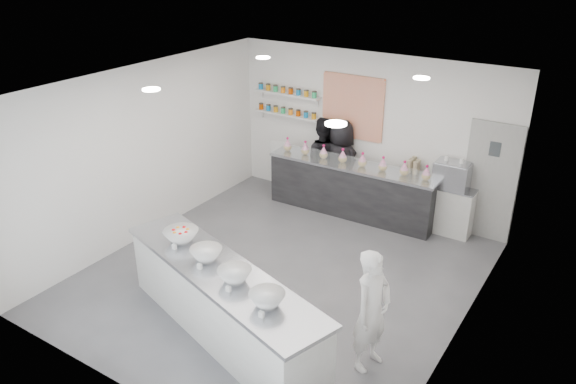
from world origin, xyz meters
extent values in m
plane|color=#515156|center=(0.00, 0.00, 0.00)|extent=(6.00, 6.00, 0.00)
plane|color=white|center=(0.00, 0.00, 3.00)|extent=(6.00, 6.00, 0.00)
plane|color=white|center=(0.00, 3.00, 1.50)|extent=(5.50, 0.00, 5.50)
plane|color=white|center=(-2.75, 0.00, 1.50)|extent=(0.00, 6.00, 6.00)
plane|color=white|center=(2.75, 0.00, 1.50)|extent=(0.00, 6.00, 6.00)
cube|color=#979794|center=(2.30, 2.97, 1.05)|extent=(0.88, 0.04, 2.10)
cube|color=#EB3F00|center=(-0.35, 2.98, 1.95)|extent=(1.25, 0.03, 1.20)
cube|color=silver|center=(-1.75, 2.90, 1.60)|extent=(1.45, 0.22, 0.04)
cube|color=silver|center=(-1.75, 2.90, 2.02)|extent=(1.45, 0.22, 0.04)
cylinder|color=white|center=(-1.40, -1.00, 2.98)|extent=(0.24, 0.24, 0.02)
cylinder|color=white|center=(1.40, -1.00, 2.98)|extent=(0.24, 0.24, 0.02)
cylinder|color=white|center=(-1.40, 1.60, 2.98)|extent=(0.24, 0.24, 0.02)
cylinder|color=white|center=(1.40, 1.60, 2.98)|extent=(0.24, 0.24, 0.02)
cube|color=beige|center=(0.13, -1.59, 0.49)|extent=(3.66, 1.86, 0.98)
cube|color=black|center=(-0.08, 2.51, 0.50)|extent=(3.27, 0.67, 1.01)
cube|color=white|center=(-0.07, 2.23, 1.15)|extent=(3.21, 0.09, 0.28)
cube|color=beige|center=(1.55, 2.78, 0.44)|extent=(1.18, 0.38, 0.88)
cube|color=#93969E|center=(1.70, 2.78, 1.11)|extent=(0.59, 0.41, 0.45)
imported|color=white|center=(2.02, -1.08, 0.79)|extent=(0.49, 0.64, 1.59)
imported|color=black|center=(-0.86, 2.76, 0.86)|extent=(1.02, 0.91, 1.72)
imported|color=black|center=(-0.45, 2.76, 0.86)|extent=(0.94, 0.72, 1.72)
camera|label=1|loc=(4.14, -6.22, 4.84)|focal=35.00mm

